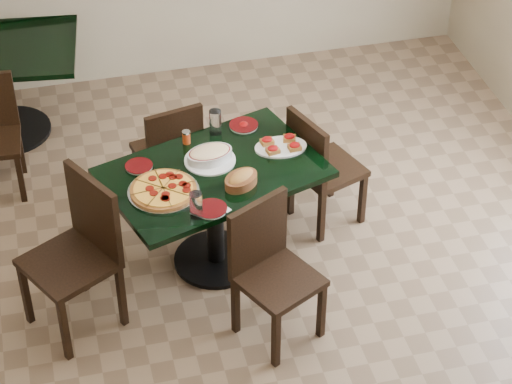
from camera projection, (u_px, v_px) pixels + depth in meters
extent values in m
plane|color=brown|center=(246.00, 291.00, 6.34)|extent=(5.50, 5.50, 0.00)
cube|color=black|center=(213.00, 173.00, 6.11)|extent=(1.49, 1.19, 0.04)
cylinder|color=black|center=(215.00, 220.00, 6.34)|extent=(0.11, 0.11, 0.71)
cylinder|color=black|center=(216.00, 259.00, 6.55)|extent=(0.56, 0.56, 0.03)
cylinder|color=black|center=(2.00, 93.00, 7.49)|extent=(0.13, 0.13, 0.71)
cylinder|color=black|center=(9.00, 130.00, 7.70)|extent=(0.65, 0.65, 0.03)
cube|color=black|center=(167.00, 152.00, 6.82)|extent=(0.47, 0.47, 0.04)
cube|color=black|center=(175.00, 138.00, 6.55)|extent=(0.40, 0.13, 0.43)
cube|color=black|center=(181.00, 158.00, 7.13)|extent=(0.05, 0.05, 0.39)
cube|color=black|center=(200.00, 184.00, 6.89)|extent=(0.05, 0.05, 0.39)
cube|color=black|center=(137.00, 170.00, 7.01)|extent=(0.05, 0.05, 0.39)
cube|color=black|center=(155.00, 197.00, 6.77)|extent=(0.05, 0.05, 0.39)
cube|color=black|center=(279.00, 281.00, 5.79)|extent=(0.57, 0.57, 0.04)
cube|color=black|center=(258.00, 232.00, 5.75)|extent=(0.39, 0.23, 0.45)
cube|color=black|center=(276.00, 340.00, 5.73)|extent=(0.05, 0.05, 0.41)
cube|color=black|center=(236.00, 306.00, 5.94)|extent=(0.05, 0.05, 0.41)
cube|color=black|center=(321.00, 311.00, 5.92)|extent=(0.05, 0.05, 0.41)
cube|color=black|center=(281.00, 279.00, 6.13)|extent=(0.05, 0.05, 0.41)
cube|color=black|center=(328.00, 169.00, 6.65)|extent=(0.52, 0.52, 0.04)
cube|color=black|center=(307.00, 149.00, 6.42)|extent=(0.18, 0.40, 0.44)
cube|color=black|center=(363.00, 199.00, 6.75)|extent=(0.05, 0.05, 0.40)
cube|color=black|center=(321.00, 217.00, 6.60)|extent=(0.05, 0.05, 0.40)
cube|color=black|center=(331.00, 173.00, 6.98)|extent=(0.05, 0.05, 0.40)
cube|color=black|center=(291.00, 190.00, 6.83)|extent=(0.05, 0.05, 0.40)
cube|color=black|center=(69.00, 264.00, 5.83)|extent=(0.64, 0.64, 0.04)
cube|color=black|center=(94.00, 212.00, 5.77)|extent=(0.26, 0.43, 0.50)
cube|color=black|center=(26.00, 293.00, 5.99)|extent=(0.05, 0.05, 0.46)
cube|color=black|center=(82.00, 262.00, 6.21)|extent=(0.05, 0.05, 0.46)
cube|color=black|center=(65.00, 330.00, 5.76)|extent=(0.05, 0.05, 0.46)
cube|color=black|center=(122.00, 296.00, 5.98)|extent=(0.05, 0.05, 0.46)
cube|color=black|center=(21.00, 179.00, 6.94)|extent=(0.04, 0.04, 0.39)
cube|color=black|center=(21.00, 151.00, 7.20)|extent=(0.04, 0.04, 0.39)
cylinder|color=silver|center=(163.00, 191.00, 5.92)|extent=(0.43, 0.43, 0.01)
cylinder|color=brown|center=(163.00, 190.00, 5.91)|extent=(0.40, 0.40, 0.02)
cylinder|color=gold|center=(163.00, 188.00, 5.91)|extent=(0.35, 0.35, 0.01)
cylinder|color=silver|center=(210.00, 160.00, 6.16)|extent=(0.32, 0.32, 0.01)
ellipsoid|color=#F9E3AB|center=(210.00, 152.00, 6.12)|extent=(0.28, 0.21, 0.04)
ellipsoid|color=#A77A2E|center=(241.00, 177.00, 5.95)|extent=(0.22, 0.19, 0.08)
cylinder|color=silver|center=(211.00, 209.00, 5.79)|extent=(0.18, 0.18, 0.01)
cylinder|color=#3B0405|center=(211.00, 208.00, 5.79)|extent=(0.19, 0.19, 0.00)
cylinder|color=silver|center=(244.00, 125.00, 6.46)|extent=(0.18, 0.18, 0.01)
cylinder|color=#3B0405|center=(244.00, 125.00, 6.45)|extent=(0.19, 0.19, 0.00)
ellipsoid|color=#A40808|center=(244.00, 124.00, 6.45)|extent=(0.06, 0.06, 0.03)
cylinder|color=silver|center=(139.00, 166.00, 6.11)|extent=(0.17, 0.17, 0.01)
cylinder|color=#3B0405|center=(139.00, 165.00, 6.11)|extent=(0.17, 0.17, 0.00)
cube|color=white|center=(216.00, 209.00, 5.80)|extent=(0.18, 0.18, 0.00)
cube|color=silver|center=(219.00, 208.00, 5.80)|extent=(0.07, 0.12, 0.00)
cylinder|color=silver|center=(215.00, 122.00, 6.35)|extent=(0.08, 0.08, 0.17)
cylinder|color=silver|center=(196.00, 205.00, 5.70)|extent=(0.08, 0.08, 0.16)
cylinder|color=#CB5215|center=(186.00, 138.00, 6.29)|extent=(0.05, 0.05, 0.08)
cylinder|color=silver|center=(186.00, 132.00, 6.27)|extent=(0.05, 0.05, 0.01)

